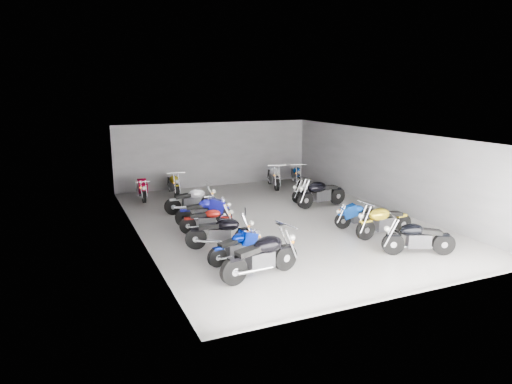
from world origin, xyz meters
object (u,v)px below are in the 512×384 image
motorcycle_left_f (192,200)px  motorcycle_right_a (418,238)px  motorcycle_back_a (141,188)px  drain_grate (281,224)px  motorcycle_right_e (321,193)px  motorcycle_right_b (384,221)px  motorcycle_back_b (173,184)px  motorcycle_left_b (237,247)px  motorcycle_left_c (221,232)px  motorcycle_back_e (274,177)px  motorcycle_left_a (261,256)px  motorcycle_left_d (208,220)px  motorcycle_right_f (310,191)px  motorcycle_right_c (359,216)px  motorcycle_back_f (296,175)px  motorcycle_left_e (204,211)px

motorcycle_left_f → motorcycle_right_a: bearing=33.2°
motorcycle_back_a → motorcycle_right_a: bearing=123.2°
drain_grate → motorcycle_right_e: size_ratio=0.13×
motorcycle_right_e → drain_grate: bearing=116.1°
motorcycle_left_f → motorcycle_right_e: bearing=76.5°
motorcycle_right_b → motorcycle_back_b: size_ratio=1.05×
motorcycle_right_e → motorcycle_left_b: bearing=123.5°
motorcycle_left_b → motorcycle_back_a: size_ratio=0.87×
motorcycle_left_c → motorcycle_back_e: size_ratio=0.91×
motorcycle_left_a → motorcycle_left_d: motorcycle_left_a is taller
drain_grate → motorcycle_right_f: size_ratio=0.16×
motorcycle_left_b → motorcycle_left_f: size_ratio=0.85×
motorcycle_left_c → motorcycle_right_c: (5.20, 0.10, -0.08)m
drain_grate → motorcycle_back_e: (2.50, 5.84, 0.55)m
motorcycle_left_f → motorcycle_right_b: size_ratio=0.95×
motorcycle_back_a → motorcycle_back_f: bearing=-176.6°
motorcycle_left_e → motorcycle_left_c: bearing=3.1°
motorcycle_left_a → motorcycle_right_e: (5.30, 5.72, 0.00)m
motorcycle_left_e → motorcycle_right_b: motorcycle_right_b is taller
motorcycle_left_b → motorcycle_back_b: 9.08m
motorcycle_right_a → motorcycle_right_e: 6.08m
motorcycle_left_f → motorcycle_back_e: (5.05, 2.99, 0.04)m
motorcycle_right_b → motorcycle_back_f: (1.46, 8.78, -0.04)m
motorcycle_left_f → motorcycle_back_a: bearing=-155.1°
motorcycle_left_c → motorcycle_back_f: bearing=160.2°
motorcycle_back_f → motorcycle_back_b: bearing=17.8°
motorcycle_back_e → motorcycle_right_a: bearing=102.8°
motorcycle_left_a → motorcycle_right_a: (4.92, -0.35, -0.05)m
motorcycle_right_a → motorcycle_right_c: 2.93m
motorcycle_left_b → motorcycle_right_f: size_ratio=0.92×
motorcycle_back_e → motorcycle_right_e: bearing=106.4°
motorcycle_left_b → motorcycle_back_e: 10.15m
motorcycle_back_a → motorcycle_back_b: 1.58m
motorcycle_right_e → motorcycle_right_f: 0.96m
motorcycle_right_b → motorcycle_back_a: bearing=34.3°
motorcycle_back_e → motorcycle_back_f: (1.42, 0.28, -0.05)m
motorcycle_left_e → motorcycle_left_f: motorcycle_left_f is taller
motorcycle_right_a → motorcycle_back_b: motorcycle_right_a is taller
motorcycle_left_c → motorcycle_right_b: bearing=100.3°
motorcycle_left_e → motorcycle_back_f: 8.25m
motorcycle_left_f → motorcycle_right_f: (5.28, -0.27, -0.04)m
motorcycle_back_b → motorcycle_back_a: bearing=15.4°
drain_grate → motorcycle_back_f: bearing=57.4°
motorcycle_right_e → motorcycle_right_b: bearing=171.8°
drain_grate → motorcycle_left_c: size_ratio=0.15×
motorcycle_right_f → motorcycle_back_b: (-5.19, 3.69, 0.04)m
motorcycle_left_c → motorcycle_right_b: (5.33, -1.06, 0.02)m
motorcycle_right_b → motorcycle_right_e: size_ratio=0.94×
motorcycle_right_b → motorcycle_right_e: (0.21, 4.30, 0.03)m
motorcycle_right_b → motorcycle_left_b: bearing=88.8°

